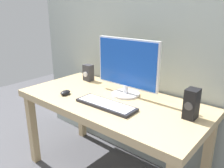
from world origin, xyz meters
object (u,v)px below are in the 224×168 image
object	(u,v)px
keyboard_primary	(106,105)
audio_controller	(88,73)
monitor	(127,67)
mouse	(65,93)
desk	(111,108)
speaker_right	(192,104)

from	to	relation	value
keyboard_primary	audio_controller	world-z (taller)	audio_controller
monitor	mouse	distance (m)	0.53
keyboard_primary	mouse	xyz separation A→B (m)	(-0.39, -0.04, 0.01)
keyboard_primary	audio_controller	bearing A→B (deg)	146.85
monitor	audio_controller	world-z (taller)	monitor
audio_controller	monitor	bearing A→B (deg)	-7.90
keyboard_primary	monitor	bearing A→B (deg)	94.97
audio_controller	desk	bearing A→B (deg)	-25.02
mouse	keyboard_primary	bearing A→B (deg)	-3.67
desk	mouse	bearing A→B (deg)	-153.50
desk	monitor	world-z (taller)	monitor
desk	mouse	size ratio (longest dim) A/B	15.74
monitor	mouse	size ratio (longest dim) A/B	5.94
keyboard_primary	audio_controller	size ratio (longest dim) A/B	3.01
mouse	audio_controller	xyz separation A→B (m)	(-0.13, 0.38, 0.06)
desk	monitor	bearing A→B (deg)	75.59
mouse	speaker_right	world-z (taller)	speaker_right
keyboard_primary	audio_controller	distance (m)	0.63
desk	keyboard_primary	world-z (taller)	keyboard_primary
speaker_right	audio_controller	distance (m)	1.06
keyboard_primary	speaker_right	xyz separation A→B (m)	(0.52, 0.20, 0.08)
desk	speaker_right	distance (m)	0.62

